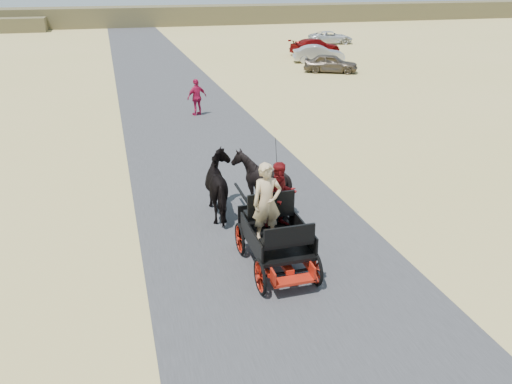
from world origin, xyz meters
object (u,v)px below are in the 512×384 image
object	(u,v)px
carriage	(275,253)
pedestrian	(197,97)
car_c	(315,47)
horse_left	(223,186)
car_d	(331,37)
car_b	(319,54)
horse_right	(261,182)
car_a	(331,63)

from	to	relation	value
carriage	pedestrian	world-z (taller)	pedestrian
pedestrian	car_c	distance (m)	21.55
horse_left	car_c	distance (m)	31.49
horse_left	car_d	xyz separation A→B (m)	(18.51, 34.46, -0.25)
horse_left	car_b	xyz separation A→B (m)	(12.89, 24.06, -0.21)
horse_right	car_c	size ratio (longest dim) A/B	0.38
horse_left	car_b	bearing A→B (deg)	-118.19
pedestrian	car_c	bearing A→B (deg)	-147.55
horse_left	car_a	world-z (taller)	horse_left
horse_left	horse_right	bearing A→B (deg)	-180.00
horse_right	car_a	size ratio (longest dim) A/B	0.47
horse_left	car_d	world-z (taller)	horse_left
car_b	car_a	bearing A→B (deg)	-177.29
pedestrian	car_a	size ratio (longest dim) A/B	0.47
carriage	pedestrian	distance (m)	13.96
carriage	car_d	world-z (taller)	car_d
car_d	car_c	bearing A→B (deg)	156.63
horse_right	pedestrian	xyz separation A→B (m)	(0.10, 10.94, 0.01)
pedestrian	car_b	xyz separation A→B (m)	(11.70, 13.12, -0.22)
car_b	car_d	size ratio (longest dim) A/B	0.91
car_d	car_b	bearing A→B (deg)	161.87
horse_left	car_d	distance (m)	39.12
horse_left	car_c	world-z (taller)	horse_left
horse_right	car_c	xyz separation A→B (m)	(13.16, 28.07, -0.20)
car_b	car_c	xyz separation A→B (m)	(1.37, 4.01, 0.01)
pedestrian	car_a	world-z (taller)	pedestrian
carriage	car_c	size ratio (longest dim) A/B	0.54
horse_right	car_c	bearing A→B (deg)	-115.12
horse_left	car_c	bearing A→B (deg)	-116.93
carriage	car_b	bearing A→B (deg)	65.48
horse_left	pedestrian	size ratio (longest dim) A/B	1.16
car_b	car_d	xyz separation A→B (m)	(5.61, 10.40, -0.05)
car_b	car_d	bearing A→B (deg)	-14.05
carriage	car_b	size ratio (longest dim) A/B	0.62
car_b	pedestrian	bearing A→B (deg)	152.59
horse_right	car_d	size ratio (longest dim) A/B	0.40
car_a	pedestrian	bearing A→B (deg)	156.11
horse_right	car_a	xyz separation A→B (m)	(10.92, 19.79, -0.23)
car_b	car_c	distance (m)	4.24
horse_left	horse_right	distance (m)	1.10
car_a	car_b	world-z (taller)	car_b
carriage	pedestrian	xyz separation A→B (m)	(0.65, 13.94, 0.50)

